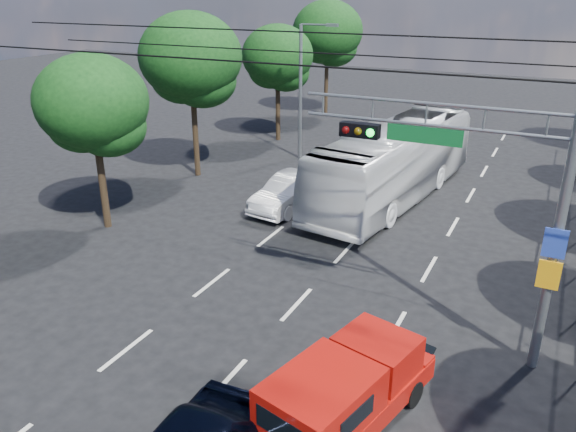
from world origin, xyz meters
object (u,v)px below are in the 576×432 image
Objects in this scene: white_van at (291,192)px; white_bus at (395,162)px; red_pickup at (347,389)px; signal_mast at (512,156)px.

white_bus is at bearing 49.00° from white_van.
white_van is (-6.69, 10.96, -0.21)m from red_pickup.
signal_mast is at bearing 60.97° from red_pickup.
white_bus reaches higher than white_van.
white_bus is 2.73× the size of white_van.
red_pickup is 0.41× the size of white_bus.
signal_mast reaches higher than white_van.
red_pickup is (-2.21, -3.98, -4.31)m from signal_mast.
white_van is at bearing 121.40° from red_pickup.
white_bus is (-3.18, 14.11, 0.75)m from red_pickup.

